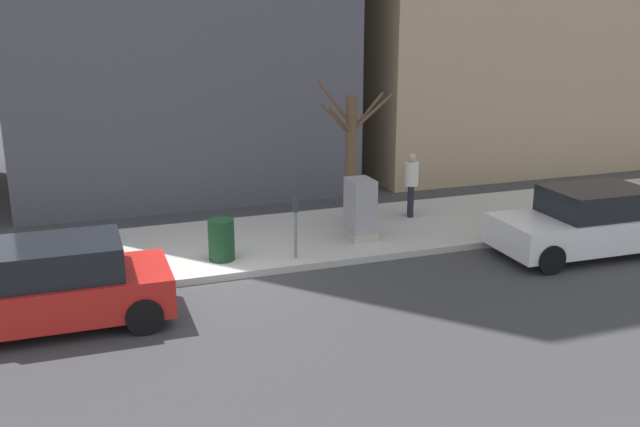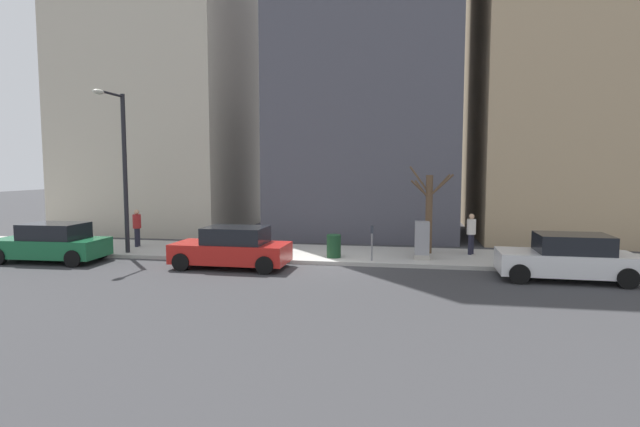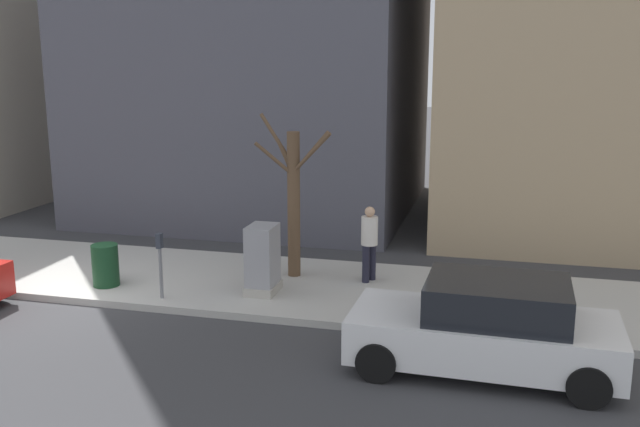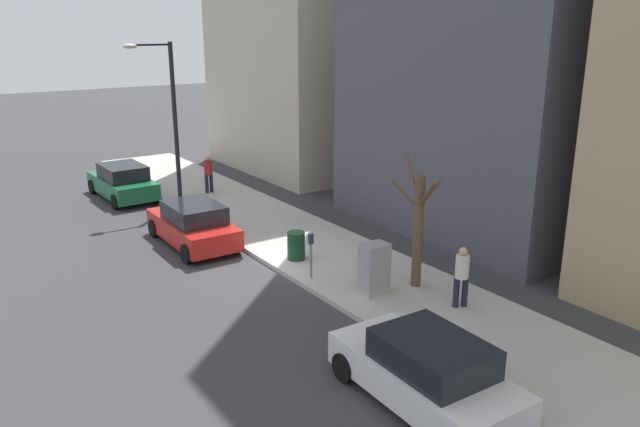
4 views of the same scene
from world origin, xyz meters
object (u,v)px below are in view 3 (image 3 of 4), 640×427
Objects in this scene: parking_meter at (160,259)px; utility_box at (263,260)px; bare_tree at (294,198)px; parked_car_white at (487,328)px; trash_bin at (105,265)px; pedestrian_near_meter at (369,239)px.

parking_meter is 0.94× the size of utility_box.
bare_tree is at bearing -45.25° from parking_meter.
bare_tree is at bearing -12.65° from utility_box.
parked_car_white is 3.14× the size of parking_meter.
utility_box is 0.40× the size of bare_tree.
utility_box reaches higher than parking_meter.
utility_box reaches higher than trash_bin.
trash_bin is 5.68m from pedestrian_near_meter.
parked_car_white is 2.97× the size of utility_box.
bare_tree is (3.70, 4.29, 1.18)m from parked_car_white.
bare_tree reaches higher than parking_meter.
bare_tree reaches higher than pedestrian_near_meter.
parking_meter is 0.81× the size of pedestrian_near_meter.
utility_box is 1.71m from bare_tree.
trash_bin is (-1.70, 3.69, -1.32)m from bare_tree.
trash_bin is 0.54× the size of pedestrian_near_meter.
utility_box is 3.43m from trash_bin.
trash_bin is at bearing 114.70° from bare_tree.
parked_car_white is at bearing -130.82° from bare_tree.
pedestrian_near_meter is (3.71, 2.58, 0.35)m from parked_car_white.
parking_meter is 2.06m from utility_box.
utility_box is at bearing -65.63° from parking_meter.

